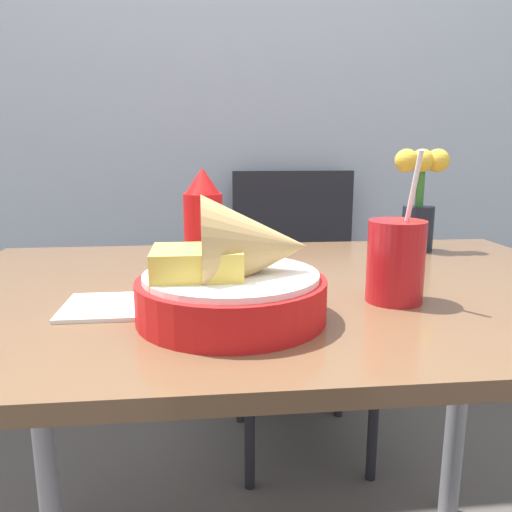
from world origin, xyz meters
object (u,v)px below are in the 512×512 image
at_px(food_basket, 238,276).
at_px(ketchup_bottle, 203,224).
at_px(drink_cup, 395,264).
at_px(chair_far_window, 297,283).
at_px(flower_vase, 420,198).

bearing_deg(food_basket, ketchup_bottle, 100.53).
bearing_deg(food_basket, drink_cup, 12.69).
bearing_deg(food_basket, chair_far_window, 74.49).
relative_size(food_basket, drink_cup, 1.13).
xyz_separation_m(chair_far_window, drink_cup, (-0.02, -0.86, 0.26)).
relative_size(chair_far_window, flower_vase, 4.02).
bearing_deg(ketchup_bottle, food_basket, -79.47).
distance_m(chair_far_window, drink_cup, 0.90).
bearing_deg(drink_cup, chair_far_window, 88.81).
xyz_separation_m(drink_cup, flower_vase, (0.19, 0.36, 0.06)).
relative_size(ketchup_bottle, flower_vase, 0.86).
bearing_deg(flower_vase, drink_cup, -118.01).
xyz_separation_m(food_basket, ketchup_bottle, (-0.04, 0.24, 0.03)).
bearing_deg(drink_cup, ketchup_bottle, 146.38).
xyz_separation_m(chair_far_window, food_basket, (-0.25, -0.91, 0.27)).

